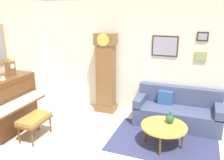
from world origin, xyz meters
TOP-DOWN VIEW (x-y plane):
  - wall_back at (0.01, 2.40)m, footprint 5.30×0.13m
  - area_rug at (1.01, 1.09)m, footprint 2.10×1.50m
  - piano at (-2.23, 0.27)m, footprint 0.87×1.44m
  - piano_bench at (-1.49, 0.30)m, footprint 0.42×0.70m
  - grandfather_clock at (-0.65, 2.10)m, footprint 0.52×0.34m
  - couch at (1.17, 1.99)m, footprint 1.90×0.80m
  - coffee_table at (1.02, 0.95)m, footprint 0.88×0.88m
  - mantel_clock at (-2.23, 0.58)m, footprint 0.13×0.18m
  - teacup at (-2.12, 0.23)m, footprint 0.12×0.12m
  - green_jug at (1.11, 1.10)m, footprint 0.17×0.17m

SIDE VIEW (x-z plane):
  - area_rug at x=1.01m, z-range 0.00..0.01m
  - couch at x=1.17m, z-range -0.11..0.73m
  - coffee_table at x=1.02m, z-range 0.18..0.61m
  - piano_bench at x=-1.49m, z-range 0.17..0.65m
  - green_jug at x=1.11m, z-range 0.39..0.63m
  - piano at x=-2.23m, z-range 0.01..1.22m
  - grandfather_clock at x=-0.65m, z-range -0.05..1.98m
  - teacup at x=-2.12m, z-range 1.20..1.26m
  - mantel_clock at x=-2.23m, z-range 1.19..1.57m
  - wall_back at x=0.01m, z-range 0.00..2.80m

